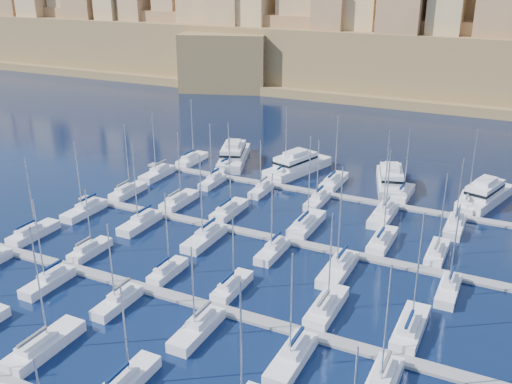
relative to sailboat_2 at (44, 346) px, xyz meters
The scene contains 45 objects.
ground 31.05m from the sailboat_2, 64.48° to the left, with size 600.00×600.00×0.00m, color black.
pontoon_mid_near 20.87m from the sailboat_2, 50.13° to the left, with size 84.00×2.00×0.40m, color slate.
pontoon_mid_far 40.30m from the sailboat_2, 70.62° to the left, with size 84.00×2.00×0.40m, color slate.
pontoon_far 61.48m from the sailboat_2, 77.44° to the left, with size 84.00×2.00×0.40m, color slate.
sailboat_2 is the anchor object (origin of this frame).
sailboat_3 12.28m from the sailboat_2, ahead, with size 2.61×8.70×12.20m.
sailboat_12 32.23m from the sailboat_2, 138.18° to the left, with size 2.76×9.19×13.70m.
sailboat_13 23.83m from the sailboat_2, 119.14° to the left, with size 2.34×7.81×10.77m.
sailboat_14 20.81m from the sailboat_2, 82.29° to the left, with size 2.23×7.43×12.80m.
sailboat_15 24.68m from the sailboat_2, 58.12° to the left, with size 2.43×8.10×11.35m.
sailboat_16 34.07m from the sailboat_2, 39.65° to the left, with size 2.91×9.71×13.78m.
sailboat_17 42.78m from the sailboat_2, 30.69° to the left, with size 2.97×9.89×15.87m.
sailboat_19 14.99m from the sailboat_2, 133.02° to the left, with size 2.49×8.31×13.40m.
sailboat_20 11.24m from the sailboat_2, 81.94° to the left, with size 2.39×7.97×12.25m.
sailboat_21 17.51m from the sailboat_2, 37.00° to the left, with size 2.75×9.17×12.23m.
sailboat_22 28.22m from the sailboat_2, 21.62° to the left, with size 2.84×9.46×14.25m.
sailboat_24 48.53m from the sailboat_2, 116.78° to the left, with size 2.65×8.85×14.28m.
sailboat_25 44.81m from the sailboat_2, 103.31° to the left, with size 2.83×9.44×13.97m.
sailboat_26 43.68m from the sailboat_2, 89.72° to the left, with size 2.87×9.57×14.45m.
sailboat_27 46.56m from the sailboat_2, 71.55° to the left, with size 3.17×10.57×16.23m.
sailboat_28 51.74m from the sailboat_2, 57.54° to the left, with size 2.86×9.53×15.79m.
sailboat_29 56.46m from the sailboat_2, 49.97° to the left, with size 2.60×8.67×13.60m.
sailboat_30 39.75m from the sailboat_2, 125.26° to the left, with size 2.80×9.33×13.72m.
sailboat_31 34.21m from the sailboat_2, 108.38° to the left, with size 2.79×9.31×15.35m.
sailboat_32 32.26m from the sailboat_2, 86.35° to the left, with size 2.96×9.86×15.17m.
sailboat_33 35.66m from the sailboat_2, 67.50° to the left, with size 2.50×8.33×13.64m.
sailboat_34 40.17m from the sailboat_2, 52.48° to the left, with size 3.16×10.55×16.69m.
sailboat_35 51.47m from the sailboat_2, 39.79° to the left, with size 2.50×8.35×13.61m.
sailboat_36 68.99m from the sailboat_2, 107.97° to the left, with size 2.84×9.46×14.67m.
sailboat_37 65.83m from the sailboat_2, 100.16° to the left, with size 2.34×7.79×10.89m.
sailboat_38 65.93m from the sailboat_2, 88.90° to the left, with size 3.02×10.06×15.37m.
sailboat_39 67.03m from the sailboat_2, 79.53° to the left, with size 3.01×10.05×14.56m.
sailboat_40 70.52m from the sailboat_2, 68.15° to the left, with size 2.74×9.13×13.82m.
sailboat_41 76.03m from the sailboat_2, 60.11° to the left, with size 3.02×10.07×14.88m.
sailboat_42 58.87m from the sailboat_2, 112.65° to the left, with size 2.88×9.59×14.06m.
sailboat_43 56.18m from the sailboat_2, 100.16° to the left, with size 2.28×7.62×13.12m.
sailboat_44 55.40m from the sailboat_2, 88.96° to the left, with size 2.23×7.43×11.14m.
sailboat_45 56.42m from the sailboat_2, 76.96° to the left, with size 2.49×8.29×12.83m.
sailboat_46 59.53m from the sailboat_2, 64.72° to the left, with size 3.18×10.62×16.41m.
sailboat_47 66.03m from the sailboat_2, 55.56° to the left, with size 2.80×9.34×13.18m.
motor_yacht_a 71.21m from the sailboat_2, 100.47° to the left, with size 10.97×18.43×5.25m.
motor_yacht_b 69.93m from the sailboat_2, 87.93° to the left, with size 10.00×18.15×5.25m.
motor_yacht_c 73.02m from the sailboat_2, 71.79° to the left, with size 9.36×17.04×5.25m.
motor_yacht_d 80.16m from the sailboat_2, 59.67° to the left, with size 9.10×16.66×5.25m.
fortified_city 184.27m from the sailboat_2, 85.88° to the left, with size 460.00×108.95×59.52m.
Camera 1 is at (32.07, -65.93, 40.71)m, focal length 40.00 mm.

